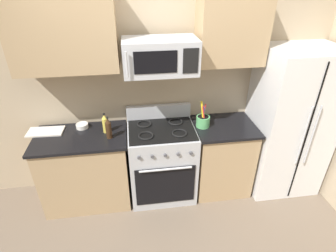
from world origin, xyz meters
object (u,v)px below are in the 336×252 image
object	(u,v)px
refrigerator	(289,123)
prep_bowl	(82,126)
bottle_oil	(105,124)
microwave	(160,56)
bottle_soy	(109,128)
utensil_crock	(203,121)
cutting_board	(46,132)
range_oven	(162,161)

from	to	relation	value
refrigerator	prep_bowl	world-z (taller)	refrigerator
refrigerator	bottle_oil	bearing A→B (deg)	178.29
microwave	bottle_soy	xyz separation A→B (m)	(-0.57, -0.10, -0.71)
refrigerator	microwave	xyz separation A→B (m)	(-1.52, 0.04, 0.85)
microwave	bottle_oil	size ratio (longest dim) A/B	3.13
utensil_crock	cutting_board	distance (m)	1.76
range_oven	refrigerator	world-z (taller)	refrigerator
prep_bowl	microwave	bearing A→B (deg)	-9.90
microwave	bottle_oil	distance (m)	0.95
range_oven	microwave	size ratio (longest dim) A/B	1.51
refrigerator	bottle_soy	bearing A→B (deg)	-178.39
bottle_oil	refrigerator	bearing A→B (deg)	-1.71
microwave	bottle_oil	xyz separation A→B (m)	(-0.61, 0.02, -0.72)
range_oven	microwave	distance (m)	1.26
cutting_board	utensil_crock	bearing A→B (deg)	-3.91
range_oven	bottle_soy	size ratio (longest dim) A/B	4.37
microwave	prep_bowl	bearing A→B (deg)	170.10
range_oven	bottle_oil	distance (m)	0.82
microwave	utensil_crock	size ratio (longest dim) A/B	2.33
bottle_oil	microwave	bearing A→B (deg)	-1.90
bottle_oil	bottle_soy	world-z (taller)	bottle_soy
bottle_soy	microwave	bearing A→B (deg)	10.22
utensil_crock	cutting_board	xyz separation A→B (m)	(-1.75, 0.12, -0.06)
utensil_crock	bottle_soy	size ratio (longest dim) A/B	1.24
cutting_board	prep_bowl	xyz separation A→B (m)	(0.39, 0.04, 0.02)
microwave	cutting_board	bearing A→B (deg)	174.95
refrigerator	bottle_oil	xyz separation A→B (m)	(-2.14, 0.06, 0.13)
utensil_crock	refrigerator	bearing A→B (deg)	-1.99
refrigerator	prep_bowl	size ratio (longest dim) A/B	13.04
utensil_crock	bottle_soy	distance (m)	1.05
utensil_crock	prep_bowl	bearing A→B (deg)	173.24
utensil_crock	bottle_oil	bearing A→B (deg)	178.56
utensil_crock	cutting_board	world-z (taller)	utensil_crock
range_oven	prep_bowl	size ratio (longest dim) A/B	8.00
prep_bowl	bottle_oil	bearing A→B (deg)	-26.15
bottle_oil	bottle_soy	xyz separation A→B (m)	(0.04, -0.12, 0.01)
utensil_crock	prep_bowl	xyz separation A→B (m)	(-1.36, 0.16, -0.04)
refrigerator	bottle_oil	world-z (taller)	refrigerator
utensil_crock	bottle_oil	xyz separation A→B (m)	(-1.09, 0.03, 0.03)
refrigerator	microwave	distance (m)	1.75
utensil_crock	bottle_soy	world-z (taller)	utensil_crock
bottle_soy	prep_bowl	distance (m)	0.42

